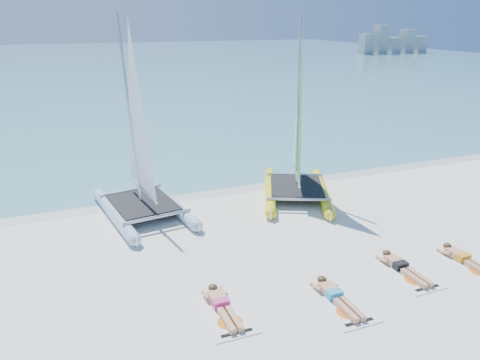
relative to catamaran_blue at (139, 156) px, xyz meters
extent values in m
plane|color=white|center=(2.74, -4.29, -1.98)|extent=(140.00, 140.00, 0.00)
cube|color=#689FAD|center=(2.74, 58.71, -1.98)|extent=(140.00, 115.00, 0.01)
cube|color=silver|center=(2.74, 1.21, -1.98)|extent=(140.00, 1.40, 0.01)
cube|color=#9AA4AA|center=(50.74, 57.71, -0.23)|extent=(2.00, 2.00, 3.50)
cube|color=#9AA4AA|center=(53.74, 57.71, 0.52)|extent=(2.00, 2.00, 5.00)
cube|color=#9AA4AA|center=(56.74, 57.71, -0.58)|extent=(2.00, 2.00, 2.80)
cube|color=#9AA4AA|center=(59.74, 57.71, 0.12)|extent=(2.00, 2.00, 4.20)
cube|color=#9AA4AA|center=(62.74, 57.71, -0.48)|extent=(2.00, 2.00, 3.00)
cylinder|color=#BAD2F5|center=(-0.95, -0.23, -1.79)|extent=(0.98, 4.37, 0.39)
cone|color=#BAD2F5|center=(-1.28, 2.15, -1.79)|extent=(0.44, 0.60, 0.37)
cylinder|color=#BAD2F5|center=(0.98, 0.04, -1.79)|extent=(0.98, 4.37, 0.39)
cone|color=#BAD2F5|center=(0.65, 2.42, -1.79)|extent=(0.44, 0.60, 0.37)
cube|color=black|center=(0.01, -0.10, -1.57)|extent=(2.19, 2.64, 0.03)
cylinder|color=silver|center=(-0.09, 0.67, 1.43)|extent=(0.25, 1.15, 6.01)
cylinder|color=yellow|center=(4.68, -0.13, -1.79)|extent=(2.14, 4.08, 0.38)
cone|color=yellow|center=(5.67, 2.03, -1.79)|extent=(0.56, 0.65, 0.36)
cylinder|color=yellow|center=(6.43, -0.93, -1.79)|extent=(2.14, 4.08, 0.38)
cone|color=yellow|center=(7.42, 1.23, -1.79)|extent=(0.56, 0.65, 0.36)
cube|color=black|center=(5.56, -0.53, -1.57)|extent=(2.67, 2.93, 0.03)
cylinder|color=silver|center=(5.88, 0.17, 1.39)|extent=(0.55, 1.07, 5.94)
cube|color=white|center=(0.63, -6.40, -1.97)|extent=(1.00, 1.85, 0.02)
cube|color=tan|center=(0.63, -5.97, -1.86)|extent=(0.36, 0.55, 0.17)
cube|color=#D8327E|center=(0.63, -6.17, -1.86)|extent=(0.37, 0.22, 0.17)
cube|color=tan|center=(0.63, -6.77, -1.90)|extent=(0.31, 0.85, 0.13)
sphere|color=tan|center=(0.63, -5.60, -1.82)|extent=(0.21, 0.21, 0.21)
ellipsoid|color=#3D2B16|center=(0.63, -5.59, -1.78)|extent=(0.22, 0.24, 0.15)
cube|color=white|center=(3.22, -7.03, -1.97)|extent=(1.00, 1.85, 0.02)
cube|color=tan|center=(3.22, -6.60, -1.86)|extent=(0.36, 0.55, 0.17)
cube|color=#289FD9|center=(3.22, -6.80, -1.86)|extent=(0.37, 0.22, 0.17)
cube|color=tan|center=(3.22, -7.40, -1.90)|extent=(0.31, 0.85, 0.13)
sphere|color=tan|center=(3.22, -6.23, -1.82)|extent=(0.21, 0.21, 0.21)
ellipsoid|color=#3D2B16|center=(3.22, -6.22, -1.78)|extent=(0.22, 0.24, 0.15)
cube|color=white|center=(5.57, -6.51, -1.97)|extent=(1.00, 1.85, 0.02)
cube|color=tan|center=(5.57, -6.08, -1.86)|extent=(0.36, 0.55, 0.17)
cube|color=black|center=(5.57, -6.28, -1.86)|extent=(0.37, 0.22, 0.17)
cube|color=tan|center=(5.57, -6.88, -1.90)|extent=(0.31, 0.85, 0.13)
sphere|color=tan|center=(5.57, -5.71, -1.82)|extent=(0.21, 0.21, 0.21)
ellipsoid|color=#3D2B16|center=(5.57, -5.70, -1.78)|extent=(0.22, 0.24, 0.15)
cube|color=white|center=(7.43, -6.78, -1.97)|extent=(1.00, 1.85, 0.02)
cube|color=tan|center=(7.43, -6.35, -1.86)|extent=(0.36, 0.55, 0.17)
cube|color=orange|center=(7.43, -6.55, -1.86)|extent=(0.37, 0.22, 0.17)
sphere|color=tan|center=(7.43, -5.98, -1.82)|extent=(0.21, 0.21, 0.21)
ellipsoid|color=#3D2B16|center=(7.43, -5.97, -1.78)|extent=(0.22, 0.24, 0.15)
camera|label=1|loc=(-2.31, -14.75, 4.25)|focal=35.00mm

